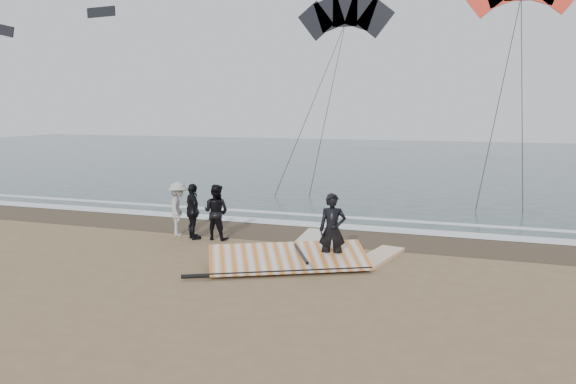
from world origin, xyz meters
name	(u,v)px	position (x,y,z in m)	size (l,w,h in m)	color
ground	(301,276)	(0.00, 0.00, 0.00)	(120.00, 120.00, 0.00)	#8C704C
sea	(426,160)	(0.00, 33.00, 0.01)	(120.00, 54.00, 0.02)	#233838
wet_sand	(343,236)	(0.00, 4.50, 0.01)	(120.00, 2.80, 0.01)	#4C3D2B
foam_near	(353,227)	(0.00, 5.90, 0.03)	(120.00, 0.90, 0.01)	white
foam_far	(363,218)	(0.00, 7.60, 0.03)	(120.00, 0.45, 0.01)	white
man_main	(332,230)	(0.49, 1.10, 0.96)	(0.70, 0.46, 1.92)	black
board_white	(377,257)	(1.51, 2.13, 0.05)	(0.69, 2.46, 0.10)	white
board_cream	(311,239)	(-0.84, 3.59, 0.06)	(0.71, 2.66, 0.11)	beige
trio_cluster	(194,210)	(-4.48, 2.84, 0.88)	(2.39, 1.47, 1.77)	black
sail_rig	(288,259)	(-0.56, 0.64, 0.20)	(4.34, 3.53, 0.52)	black
kite_dark	(345,20)	(-4.74, 24.38, 9.83)	(7.16, 6.59, 16.09)	black
distant_kites	(52,20)	(-32.35, 29.00, 11.79)	(8.99, 6.12, 3.28)	black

